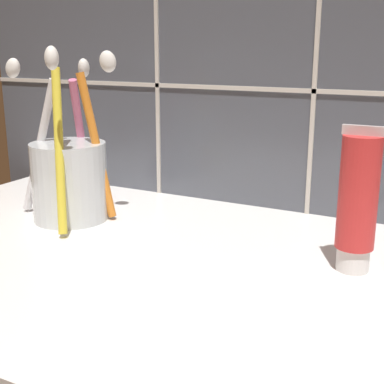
% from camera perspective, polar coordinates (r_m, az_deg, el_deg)
% --- Properties ---
extents(sink_counter, '(0.78, 0.39, 0.02)m').
position_cam_1_polar(sink_counter, '(0.46, 3.24, -9.55)').
color(sink_counter, white).
rests_on(sink_counter, ground).
extents(tile_wall_backsplash, '(0.88, 0.02, 0.42)m').
position_cam_1_polar(tile_wall_backsplash, '(0.61, 11.56, 15.32)').
color(tile_wall_backsplash, '#4C515B').
rests_on(tile_wall_backsplash, ground).
extents(toothbrush_cup, '(0.13, 0.15, 0.19)m').
position_cam_1_polar(toothbrush_cup, '(0.59, -12.94, 1.75)').
color(toothbrush_cup, silver).
rests_on(toothbrush_cup, sink_counter).
extents(toothpaste_tube, '(0.03, 0.03, 0.12)m').
position_cam_1_polar(toothpaste_tube, '(0.46, 17.26, -0.97)').
color(toothpaste_tube, white).
rests_on(toothpaste_tube, sink_counter).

